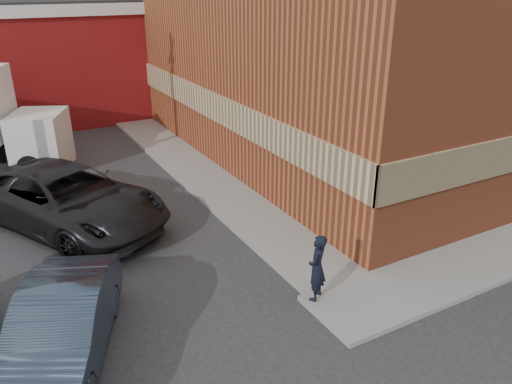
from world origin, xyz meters
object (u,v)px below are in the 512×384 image
man (317,268)px  sedan (61,329)px  brick_building (364,27)px  suv_a (67,199)px

man → sedan: bearing=-44.9°
brick_building → man: brick_building is taller
brick_building → sedan: size_ratio=4.25×
man → suv_a: bearing=-94.5°
brick_building → sedan: brick_building is taller
man → suv_a: size_ratio=0.24×
brick_building → suv_a: size_ratio=2.96×
sedan → suv_a: 5.70m
sedan → suv_a: suv_a is taller
brick_building → man: size_ratio=12.13×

